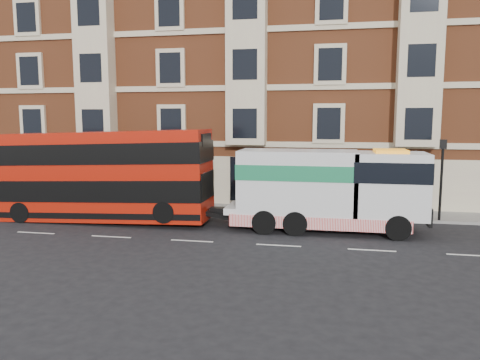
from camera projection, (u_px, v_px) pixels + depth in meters
The scene contains 8 objects.
ground at pixel (192, 241), 21.49m from camera, with size 120.00×120.00×0.00m, color black.
sidewalk at pixel (227, 209), 28.78m from camera, with size 90.00×3.00×0.15m, color slate.
victorian_terrace at pixel (256, 58), 34.69m from camera, with size 45.00×12.00×20.40m.
lamp_post_west at pixel (126, 167), 28.32m from camera, with size 0.35×0.15×4.35m.
lamp_post_east at pixel (442, 174), 24.89m from camera, with size 0.35×0.15×4.35m.
double_decker_bus at pixel (100, 174), 25.41m from camera, with size 12.07×2.77×4.89m.
tow_truck at pixel (325, 189), 23.17m from camera, with size 9.67×2.86×4.03m.
pedestrian at pixel (69, 190), 29.89m from camera, with size 0.64×0.42×1.77m, color #192032.
Camera 1 is at (6.20, -20.13, 5.56)m, focal length 35.00 mm.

